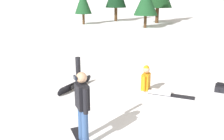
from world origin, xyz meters
TOP-DOWN VIEW (x-y plane):
  - snowboarder_foreground at (-2.44, 0.86)m, footprint 0.46×1.50m
  - snowboarder_midground at (0.32, 3.40)m, footprint 1.64×1.38m
  - loose_snowboard_far_spare at (-2.15, 4.49)m, footprint 1.44×1.46m
  - backpack_black at (2.77, 2.92)m, footprint 0.53×0.55m

SIDE VIEW (x-z plane):
  - backpack_black at x=2.77m, z-range -0.02..0.25m
  - loose_snowboard_far_spare at x=-2.15m, z-range 0.00..0.30m
  - snowboarder_midground at x=0.32m, z-range -0.15..0.82m
  - snowboarder_foreground at x=-2.44m, z-range -0.05..1.93m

